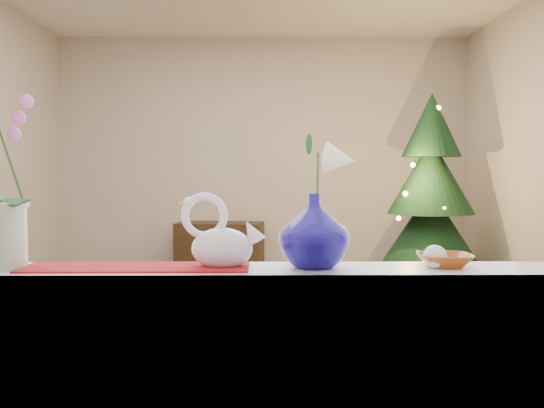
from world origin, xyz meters
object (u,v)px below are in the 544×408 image
(paperweight, at_px, (435,257))
(xmas_tree, at_px, (431,197))
(side_table, at_px, (220,254))
(amber_dish, at_px, (445,261))
(swan, at_px, (222,232))
(blue_vase, at_px, (314,225))

(paperweight, relative_size, xmas_tree, 0.04)
(xmas_tree, distance_m, side_table, 2.29)
(xmas_tree, relative_size, side_table, 2.17)
(amber_dish, height_order, side_table, amber_dish)
(swan, relative_size, side_table, 0.29)
(xmas_tree, xyz_separation_m, side_table, (-2.06, 0.77, -0.64))
(blue_vase, distance_m, amber_dish, 0.43)
(swan, bearing_deg, blue_vase, -22.93)
(swan, height_order, blue_vase, blue_vase)
(swan, height_order, paperweight, swan)
(xmas_tree, bearing_deg, paperweight, -105.11)
(swan, distance_m, blue_vase, 0.29)
(blue_vase, relative_size, paperweight, 3.64)
(side_table, bearing_deg, xmas_tree, -13.29)
(swan, bearing_deg, paperweight, -25.86)
(amber_dish, bearing_deg, blue_vase, -179.63)
(xmas_tree, height_order, side_table, xmas_tree)
(paperweight, bearing_deg, side_table, 102.38)
(swan, xyz_separation_m, xmas_tree, (1.70, 3.84, -0.05))
(paperweight, bearing_deg, amber_dish, 37.94)
(swan, xyz_separation_m, blue_vase, (0.29, 0.00, 0.02))
(amber_dish, xyz_separation_m, xmas_tree, (1.00, 3.83, 0.04))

